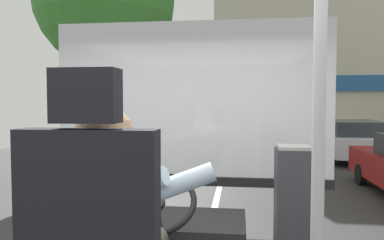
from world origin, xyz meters
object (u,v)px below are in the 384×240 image
at_px(parked_car_silver, 298,120).
at_px(parked_car_blue, 314,127).
at_px(parked_car_white, 352,139).
at_px(fare_box, 293,217).
at_px(bus_driver, 111,223).
at_px(handrail_pole, 318,168).

bearing_deg(parked_car_silver, parked_car_blue, -91.43).
bearing_deg(parked_car_white, parked_car_silver, 90.29).
bearing_deg(fare_box, parked_car_blue, 78.56).
height_order(bus_driver, fare_box, bus_driver).
bearing_deg(bus_driver, parked_car_blue, 76.45).
relative_size(handrail_pole, fare_box, 2.13).
height_order(fare_box, parked_car_blue, fare_box).
relative_size(bus_driver, parked_car_silver, 0.20).
xyz_separation_m(handrail_pole, parked_car_silver, (3.37, 22.55, -0.94)).
bearing_deg(handrail_pole, parked_car_white, 73.44).
bearing_deg(fare_box, parked_car_white, 72.13).
relative_size(fare_box, parked_car_silver, 0.24).
relative_size(handrail_pole, parked_car_white, 0.49).
relative_size(fare_box, parked_car_white, 0.23).
relative_size(parked_car_blue, parked_car_silver, 1.06).
distance_m(handrail_pole, fare_box, 1.28).
distance_m(handrail_pole, parked_car_white, 12.06).
relative_size(handrail_pole, parked_car_silver, 0.50).
distance_m(handrail_pole, parked_car_blue, 17.00).
bearing_deg(fare_box, bus_driver, -128.75).
xyz_separation_m(handrail_pole, fare_box, (0.09, 1.17, -0.53)).
distance_m(bus_driver, handrail_pole, 0.82).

